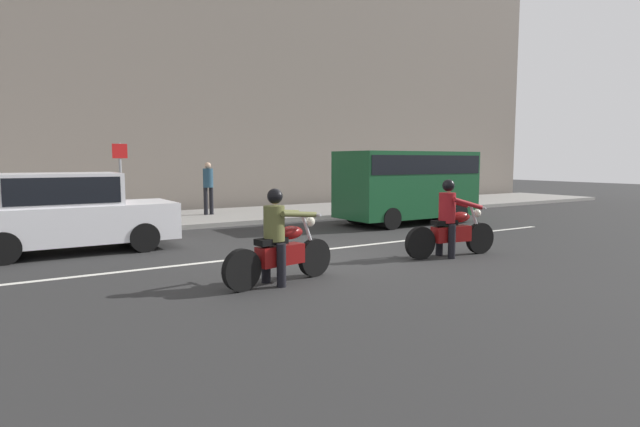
# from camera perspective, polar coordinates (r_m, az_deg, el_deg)

# --- Properties ---
(ground_plane) EXTENTS (80.00, 80.00, 0.00)m
(ground_plane) POSITION_cam_1_polar(r_m,az_deg,el_deg) (10.51, 0.36, -5.03)
(ground_plane) COLOR #292929
(sidewalk_slab) EXTENTS (40.00, 4.40, 0.14)m
(sidewalk_slab) POSITION_cam_1_polar(r_m,az_deg,el_deg) (17.69, -13.77, -0.50)
(sidewalk_slab) COLOR gray
(sidewalk_slab) RESTS_ON ground_plane
(building_facade) EXTENTS (40.00, 1.40, 14.04)m
(building_facade) POSITION_cam_1_polar(r_m,az_deg,el_deg) (21.44, -17.33, 19.20)
(building_facade) COLOR slate
(building_facade) RESTS_ON ground_plane
(lane_marking_stripe) EXTENTS (18.00, 0.14, 0.01)m
(lane_marking_stripe) POSITION_cam_1_polar(r_m,az_deg,el_deg) (10.84, -6.25, -4.70)
(lane_marking_stripe) COLOR silver
(lane_marking_stripe) RESTS_ON ground_plane
(motorcycle_with_rider_crimson) EXTENTS (2.20, 0.73, 1.60)m
(motorcycle_with_rider_crimson) POSITION_cam_1_polar(r_m,az_deg,el_deg) (11.02, 14.24, -1.28)
(motorcycle_with_rider_crimson) COLOR black
(motorcycle_with_rider_crimson) RESTS_ON ground_plane
(motorcycle_with_rider_olive) EXTENTS (2.14, 0.76, 1.55)m
(motorcycle_with_rider_olive) POSITION_cam_1_polar(r_m,az_deg,el_deg) (8.36, -4.49, -3.44)
(motorcycle_with_rider_olive) COLOR black
(motorcycle_with_rider_olive) RESTS_ON ground_plane
(parked_sedan_white) EXTENTS (4.24, 1.82, 1.72)m
(parked_sedan_white) POSITION_cam_1_polar(r_m,az_deg,el_deg) (12.37, -26.09, 0.13)
(parked_sedan_white) COLOR silver
(parked_sedan_white) RESTS_ON ground_plane
(parked_van_forest_green) EXTENTS (4.46, 1.96, 2.26)m
(parked_van_forest_green) POSITION_cam_1_polar(r_m,az_deg,el_deg) (16.46, 9.60, 3.44)
(parked_van_forest_green) COLOR #164C28
(parked_van_forest_green) RESTS_ON ground_plane
(street_sign_post) EXTENTS (0.44, 0.08, 2.38)m
(street_sign_post) POSITION_cam_1_polar(r_m,az_deg,el_deg) (16.93, -21.17, 4.14)
(street_sign_post) COLOR gray
(street_sign_post) RESTS_ON sidewalk_slab
(pedestrian_bystander) EXTENTS (0.34, 0.34, 1.78)m
(pedestrian_bystander) POSITION_cam_1_polar(r_m,az_deg,el_deg) (17.99, -12.25, 3.20)
(pedestrian_bystander) COLOR black
(pedestrian_bystander) RESTS_ON sidewalk_slab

